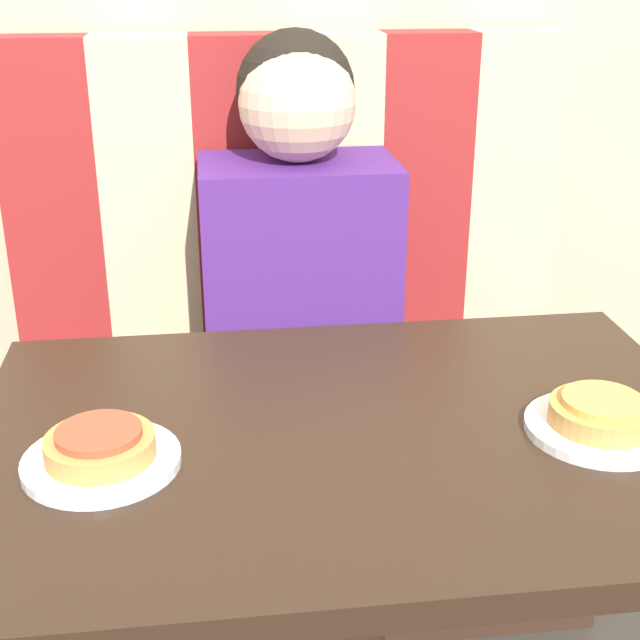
{
  "coord_description": "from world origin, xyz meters",
  "views": [
    {
      "loc": [
        -0.16,
        -0.95,
        1.25
      ],
      "look_at": [
        0.0,
        0.31,
        0.72
      ],
      "focal_mm": 50.0,
      "sensor_mm": 36.0,
      "label": 1
    }
  ],
  "objects_px": {
    "pizza_left": "(100,444)",
    "pizza_right": "(601,412)",
    "plate_left": "(102,461)",
    "plate_right": "(599,428)",
    "person": "(298,211)"
  },
  "relations": [
    {
      "from": "person",
      "to": "plate_left",
      "type": "distance_m",
      "value": 0.74
    },
    {
      "from": "pizza_right",
      "to": "pizza_left",
      "type": "bearing_deg",
      "value": 180.0
    },
    {
      "from": "plate_left",
      "to": "pizza_left",
      "type": "xyz_separation_m",
      "value": [
        0.0,
        0.0,
        0.02
      ]
    },
    {
      "from": "plate_left",
      "to": "plate_right",
      "type": "height_order",
      "value": "same"
    },
    {
      "from": "person",
      "to": "pizza_left",
      "type": "distance_m",
      "value": 0.73
    },
    {
      "from": "pizza_left",
      "to": "pizza_right",
      "type": "bearing_deg",
      "value": 0.0
    },
    {
      "from": "pizza_left",
      "to": "person",
      "type": "bearing_deg",
      "value": 66.02
    },
    {
      "from": "person",
      "to": "pizza_right",
      "type": "distance_m",
      "value": 0.73
    },
    {
      "from": "person",
      "to": "plate_left",
      "type": "xyz_separation_m",
      "value": [
        -0.3,
        -0.67,
        -0.1
      ]
    },
    {
      "from": "person",
      "to": "pizza_right",
      "type": "relative_size",
      "value": 5.05
    },
    {
      "from": "plate_right",
      "to": "pizza_right",
      "type": "distance_m",
      "value": 0.02
    },
    {
      "from": "person",
      "to": "pizza_right",
      "type": "height_order",
      "value": "person"
    },
    {
      "from": "plate_right",
      "to": "pizza_left",
      "type": "relative_size",
      "value": 1.44
    },
    {
      "from": "person",
      "to": "plate_right",
      "type": "height_order",
      "value": "person"
    },
    {
      "from": "plate_left",
      "to": "pizza_left",
      "type": "relative_size",
      "value": 1.44
    }
  ]
}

